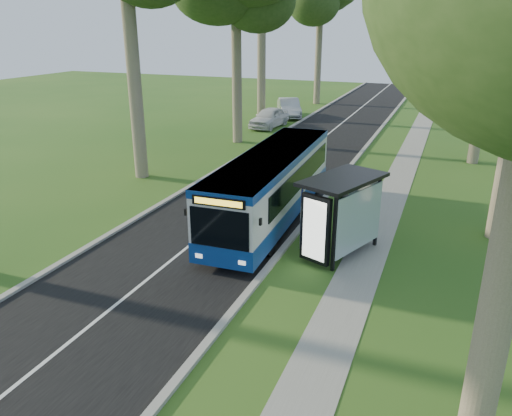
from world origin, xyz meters
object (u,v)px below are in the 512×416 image
at_px(litter_bin, 343,204).
at_px(car_silver, 289,108).
at_px(car_white, 269,117).
at_px(bus_stop_sign, 302,209).
at_px(bus_shelter, 343,205).
at_px(bus, 272,186).

xyz_separation_m(litter_bin, car_silver, (-9.94, 22.69, 0.39)).
bearing_deg(litter_bin, car_white, 119.65).
distance_m(bus_stop_sign, bus_shelter, 1.65).
height_order(bus_shelter, car_white, bus_shelter).
distance_m(bus_stop_sign, litter_bin, 4.58).
relative_size(bus_stop_sign, car_white, 0.56).
relative_size(bus_stop_sign, bus_shelter, 0.68).
height_order(bus, bus_stop_sign, bus).
bearing_deg(car_silver, litter_bin, -91.08).
height_order(bus_stop_sign, litter_bin, bus_stop_sign).
height_order(bus, litter_bin, bus).
bearing_deg(bus_stop_sign, bus, 118.57).
relative_size(bus_stop_sign, litter_bin, 3.00).
relative_size(bus_shelter, car_silver, 0.76).
distance_m(car_white, car_silver, 5.15).
relative_size(bus, bus_stop_sign, 4.32).
bearing_deg(bus, bus_stop_sign, -51.48).
xyz_separation_m(bus_shelter, litter_bin, (-0.91, 4.59, -1.63)).
bearing_deg(bus, bus_shelter, -37.82).
bearing_deg(bus, litter_bin, 33.84).
bearing_deg(car_silver, bus_shelter, -93.05).
xyz_separation_m(bus_stop_sign, car_silver, (-9.28, 27.07, -0.79)).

